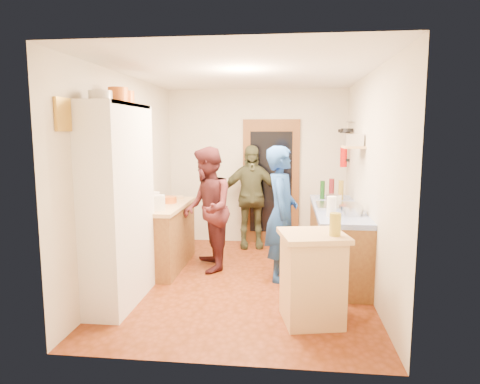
% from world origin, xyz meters
% --- Properties ---
extents(floor, '(3.00, 4.00, 0.02)m').
position_xyz_m(floor, '(0.00, 0.00, -0.01)').
color(floor, brown).
rests_on(floor, ground).
extents(ceiling, '(3.00, 4.00, 0.02)m').
position_xyz_m(ceiling, '(0.00, 0.00, 2.61)').
color(ceiling, silver).
rests_on(ceiling, ground).
extents(wall_back, '(3.00, 0.02, 2.60)m').
position_xyz_m(wall_back, '(0.00, 2.01, 1.30)').
color(wall_back, beige).
rests_on(wall_back, ground).
extents(wall_front, '(3.00, 0.02, 2.60)m').
position_xyz_m(wall_front, '(0.00, -2.01, 1.30)').
color(wall_front, beige).
rests_on(wall_front, ground).
extents(wall_left, '(0.02, 4.00, 2.60)m').
position_xyz_m(wall_left, '(-1.51, 0.00, 1.30)').
color(wall_left, beige).
rests_on(wall_left, ground).
extents(wall_right, '(0.02, 4.00, 2.60)m').
position_xyz_m(wall_right, '(1.51, 0.00, 1.30)').
color(wall_right, beige).
rests_on(wall_right, ground).
extents(door_frame, '(0.95, 0.06, 2.10)m').
position_xyz_m(door_frame, '(0.25, 1.97, 1.05)').
color(door_frame, brown).
rests_on(door_frame, ground).
extents(door_glass, '(0.70, 0.02, 1.70)m').
position_xyz_m(door_glass, '(0.25, 1.94, 1.05)').
color(door_glass, black).
rests_on(door_glass, door_frame).
extents(hutch_body, '(0.40, 1.20, 2.20)m').
position_xyz_m(hutch_body, '(-1.30, -0.80, 1.10)').
color(hutch_body, white).
rests_on(hutch_body, ground).
extents(hutch_top_shelf, '(0.40, 1.14, 0.04)m').
position_xyz_m(hutch_top_shelf, '(-1.30, -0.80, 2.18)').
color(hutch_top_shelf, white).
rests_on(hutch_top_shelf, hutch_body).
extents(plate_stack, '(0.23, 0.23, 0.09)m').
position_xyz_m(plate_stack, '(-1.30, -1.15, 2.25)').
color(plate_stack, white).
rests_on(plate_stack, hutch_top_shelf).
extents(orange_pot_a, '(0.21, 0.21, 0.17)m').
position_xyz_m(orange_pot_a, '(-1.30, -0.70, 2.28)').
color(orange_pot_a, orange).
rests_on(orange_pot_a, hutch_top_shelf).
extents(orange_pot_b, '(0.17, 0.17, 0.15)m').
position_xyz_m(orange_pot_b, '(-1.30, -0.46, 2.28)').
color(orange_pot_b, orange).
rests_on(orange_pot_b, hutch_top_shelf).
extents(left_counter_base, '(0.60, 1.40, 0.85)m').
position_xyz_m(left_counter_base, '(-1.20, 0.45, 0.42)').
color(left_counter_base, olive).
rests_on(left_counter_base, ground).
extents(left_counter_top, '(0.64, 1.44, 0.05)m').
position_xyz_m(left_counter_top, '(-1.20, 0.45, 0.88)').
color(left_counter_top, '#DAB174').
rests_on(left_counter_top, left_counter_base).
extents(toaster, '(0.30, 0.25, 0.19)m').
position_xyz_m(toaster, '(-1.15, -0.02, 1.00)').
color(toaster, white).
rests_on(toaster, left_counter_top).
extents(kettle, '(0.18, 0.18, 0.20)m').
position_xyz_m(kettle, '(-1.25, 0.25, 1.00)').
color(kettle, white).
rests_on(kettle, left_counter_top).
extents(orange_bowl, '(0.21, 0.21, 0.09)m').
position_xyz_m(orange_bowl, '(-1.12, 0.56, 0.95)').
color(orange_bowl, orange).
rests_on(orange_bowl, left_counter_top).
extents(chopping_board, '(0.35, 0.29, 0.02)m').
position_xyz_m(chopping_board, '(-1.18, 0.98, 0.91)').
color(chopping_board, '#DAB174').
rests_on(chopping_board, left_counter_top).
extents(right_counter_base, '(0.60, 2.20, 0.84)m').
position_xyz_m(right_counter_base, '(1.20, 0.50, 0.42)').
color(right_counter_base, olive).
rests_on(right_counter_base, ground).
extents(right_counter_top, '(0.62, 2.22, 0.06)m').
position_xyz_m(right_counter_top, '(1.20, 0.50, 0.87)').
color(right_counter_top, blue).
rests_on(right_counter_top, right_counter_base).
extents(hob, '(0.55, 0.58, 0.04)m').
position_xyz_m(hob, '(1.20, 0.45, 0.92)').
color(hob, silver).
rests_on(hob, right_counter_top).
extents(pot_on_hob, '(0.20, 0.20, 0.13)m').
position_xyz_m(pot_on_hob, '(1.15, 0.50, 1.00)').
color(pot_on_hob, silver).
rests_on(pot_on_hob, hob).
extents(bottle_a, '(0.09, 0.09, 0.27)m').
position_xyz_m(bottle_a, '(1.05, 1.18, 1.04)').
color(bottle_a, '#143F14').
rests_on(bottle_a, right_counter_top).
extents(bottle_b, '(0.09, 0.09, 0.31)m').
position_xyz_m(bottle_b, '(1.18, 1.14, 1.06)').
color(bottle_b, '#591419').
rests_on(bottle_b, right_counter_top).
extents(bottle_c, '(0.08, 0.08, 0.29)m').
position_xyz_m(bottle_c, '(1.31, 1.09, 1.05)').
color(bottle_c, olive).
rests_on(bottle_c, right_counter_top).
extents(paper_towel, '(0.14, 0.14, 0.24)m').
position_xyz_m(paper_towel, '(1.05, -0.19, 1.02)').
color(paper_towel, white).
rests_on(paper_towel, right_counter_top).
extents(mixing_bowl, '(0.36, 0.36, 0.11)m').
position_xyz_m(mixing_bowl, '(1.30, -0.02, 0.96)').
color(mixing_bowl, silver).
rests_on(mixing_bowl, right_counter_top).
extents(island_base, '(0.65, 0.65, 0.86)m').
position_xyz_m(island_base, '(0.79, -1.08, 0.43)').
color(island_base, '#DAB174').
rests_on(island_base, ground).
extents(island_top, '(0.73, 0.73, 0.05)m').
position_xyz_m(island_top, '(0.79, -1.08, 0.89)').
color(island_top, '#DAB174').
rests_on(island_top, island_base).
extents(cutting_board, '(0.40, 0.35, 0.02)m').
position_xyz_m(cutting_board, '(0.73, -1.04, 0.90)').
color(cutting_board, white).
rests_on(cutting_board, island_top).
extents(oil_jar, '(0.13, 0.13, 0.22)m').
position_xyz_m(oil_jar, '(0.99, -1.16, 1.02)').
color(oil_jar, '#AD9E2D').
rests_on(oil_jar, island_top).
extents(pan_rail, '(0.02, 0.65, 0.02)m').
position_xyz_m(pan_rail, '(1.46, 1.52, 2.05)').
color(pan_rail, silver).
rests_on(pan_rail, wall_right).
extents(pan_hang_a, '(0.18, 0.18, 0.05)m').
position_xyz_m(pan_hang_a, '(1.40, 1.35, 1.92)').
color(pan_hang_a, black).
rests_on(pan_hang_a, pan_rail).
extents(pan_hang_b, '(0.16, 0.16, 0.05)m').
position_xyz_m(pan_hang_b, '(1.40, 1.55, 1.90)').
color(pan_hang_b, black).
rests_on(pan_hang_b, pan_rail).
extents(pan_hang_c, '(0.17, 0.17, 0.05)m').
position_xyz_m(pan_hang_c, '(1.40, 1.75, 1.91)').
color(pan_hang_c, black).
rests_on(pan_hang_c, pan_rail).
extents(wall_shelf, '(0.26, 0.42, 0.03)m').
position_xyz_m(wall_shelf, '(1.37, 0.45, 1.70)').
color(wall_shelf, '#DAB174').
rests_on(wall_shelf, wall_right).
extents(radio, '(0.22, 0.30, 0.15)m').
position_xyz_m(radio, '(1.37, 0.45, 1.79)').
color(radio, silver).
rests_on(radio, wall_shelf).
extents(ext_bracket, '(0.06, 0.10, 0.04)m').
position_xyz_m(ext_bracket, '(1.47, 1.70, 1.45)').
color(ext_bracket, black).
rests_on(ext_bracket, wall_right).
extents(fire_extinguisher, '(0.11, 0.11, 0.32)m').
position_xyz_m(fire_extinguisher, '(1.41, 1.70, 1.50)').
color(fire_extinguisher, red).
rests_on(fire_extinguisher, wall_right).
extents(picture_frame, '(0.03, 0.25, 0.30)m').
position_xyz_m(picture_frame, '(-1.48, -1.55, 2.05)').
color(picture_frame, gold).
rests_on(picture_frame, wall_left).
extents(person_hob, '(0.44, 0.65, 1.72)m').
position_xyz_m(person_hob, '(0.49, 0.13, 0.86)').
color(person_hob, navy).
rests_on(person_hob, ground).
extents(person_left, '(0.85, 0.97, 1.70)m').
position_xyz_m(person_left, '(-0.54, 0.46, 0.85)').
color(person_left, '#431A1C').
rests_on(person_left, ground).
extents(person_back, '(1.04, 0.57, 1.68)m').
position_xyz_m(person_back, '(-0.06, 1.65, 0.84)').
color(person_back, '#3C3E26').
rests_on(person_back, ground).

